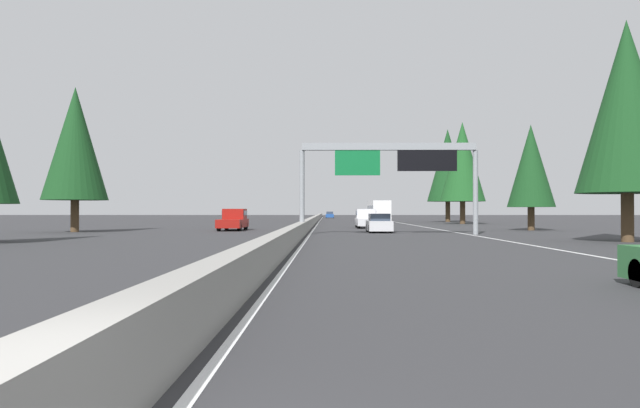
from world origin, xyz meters
TOP-DOWN VIEW (x-y plane):
  - ground_plane at (60.00, 0.00)m, footprint 320.00×320.00m
  - median_barrier at (80.00, 0.30)m, footprint 180.00×0.56m
  - shoulder_stripe_right at (70.00, -11.52)m, footprint 160.00×0.16m
  - shoulder_stripe_median at (70.00, -0.25)m, footprint 160.00×0.16m
  - sign_gantry_overhead at (38.42, -6.03)m, footprint 0.50×12.68m
  - sedan_distant_b at (42.66, -5.54)m, footprint 4.40×1.80m
  - pickup_far_left at (54.44, -5.32)m, footprint 5.60×2.00m
  - bus_near_center at (82.68, -9.02)m, footprint 11.50×2.55m
  - sedan_far_center at (129.10, -2.03)m, footprint 4.40×1.80m
  - oncoming_near at (47.50, 6.64)m, footprint 5.60×2.00m
  - conifer_right_near at (28.80, -17.80)m, footprint 5.33×5.33m
  - conifer_right_mid at (47.52, -19.08)m, footprint 4.02×4.02m
  - conifer_right_far at (71.92, -18.82)m, footprint 5.75×5.75m
  - conifer_right_distant at (85.17, -19.66)m, footprint 6.16×6.16m
  - conifer_left_near at (43.13, 18.60)m, footprint 5.09×5.09m

SIDE VIEW (x-z plane):
  - ground_plane at x=60.00m, z-range 0.00..0.00m
  - shoulder_stripe_right at x=70.00m, z-range 0.00..0.01m
  - shoulder_stripe_median at x=70.00m, z-range 0.00..0.01m
  - median_barrier at x=80.00m, z-range 0.00..0.90m
  - sedan_distant_b at x=42.66m, z-range -0.05..1.42m
  - sedan_far_center at x=129.10m, z-range -0.05..1.42m
  - pickup_far_left at x=54.44m, z-range -0.02..1.84m
  - oncoming_near at x=47.50m, z-range -0.02..1.84m
  - bus_near_center at x=82.68m, z-range 0.17..3.27m
  - sign_gantry_overhead at x=38.42m, z-range 1.92..8.43m
  - conifer_right_mid at x=47.52m, z-range 0.98..10.12m
  - conifer_left_near at x=43.13m, z-range 1.25..12.82m
  - conifer_right_near at x=28.80m, z-range 1.31..13.42m
  - conifer_right_far at x=71.92m, z-range 1.41..14.49m
  - conifer_right_distant at x=85.17m, z-range 1.51..15.51m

